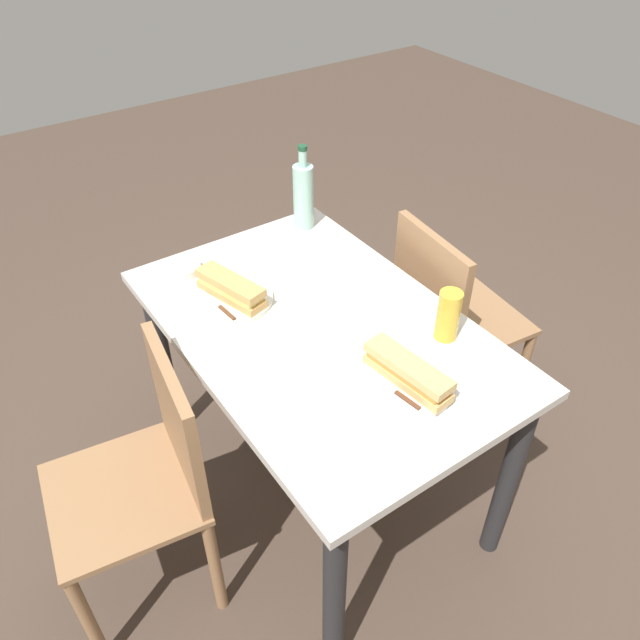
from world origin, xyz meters
name	(u,v)px	position (x,y,z in m)	size (l,w,h in m)	color
ground_plane	(320,482)	(0.00, 0.00, 0.00)	(8.00, 8.00, 0.00)	#47382D
dining_table	(320,355)	(0.00, 0.00, 0.63)	(1.19, 0.77, 0.75)	beige
chair_far	(150,474)	(-0.01, 0.58, 0.50)	(0.45, 0.45, 0.87)	#936B47
chair_near	(446,316)	(0.03, -0.58, 0.50)	(0.44, 0.44, 0.87)	#936B47
plate_near	(406,383)	(-0.33, -0.05, 0.76)	(0.25, 0.25, 0.01)	white
baguette_sandwich_near	(408,372)	(-0.33, -0.05, 0.80)	(0.27, 0.10, 0.07)	tan
knife_near	(395,393)	(-0.35, 0.01, 0.77)	(0.18, 0.04, 0.01)	silver
plate_far	(232,299)	(0.25, 0.16, 0.76)	(0.25, 0.25, 0.01)	silver
baguette_sandwich_far	(231,288)	(0.25, 0.16, 0.80)	(0.25, 0.13, 0.07)	tan
knife_far	(220,307)	(0.23, 0.21, 0.77)	(0.18, 0.03, 0.01)	silver
water_bottle	(303,195)	(0.50, -0.27, 0.88)	(0.07, 0.07, 0.31)	#99C6B7
beer_glass	(448,315)	(-0.25, -0.27, 0.83)	(0.07, 0.07, 0.16)	gold
olive_bowl	(184,269)	(0.48, 0.21, 0.77)	(0.11, 0.11, 0.03)	silver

